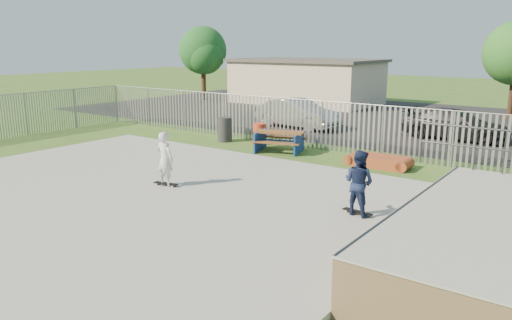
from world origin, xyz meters
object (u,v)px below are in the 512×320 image
Objects in this scene: skater_white at (165,159)px; car_silver at (297,113)px; car_dark at (455,124)px; picnic_table at (279,141)px; trash_bin_grey at (225,129)px; tree_left at (203,51)px; trash_bin_red at (260,134)px; funbox at (379,161)px; skater_navy at (359,183)px.

car_silver is at bearing -77.92° from skater_white.
picnic_table is at bearing 145.13° from car_dark.
trash_bin_grey is 0.19× the size of tree_left.
trash_bin_red is 0.56× the size of skater_white.
funbox is 23.63m from tree_left.
tree_left is (-12.90, 7.18, 3.01)m from car_silver.
funbox is at bearing -63.63° from skater_navy.
trash_bin_red is 1.68m from trash_bin_grey.
skater_white reaches higher than car_dark.
trash_bin_grey reaches higher than funbox.
car_dark is 14.31m from skater_white.
picnic_table is at bearing 177.13° from funbox.
trash_bin_grey is 10.47m from car_dark.
skater_white is at bearing -161.06° from car_silver.
trash_bin_grey is at bearing -44.99° from tree_left.
skater_navy is (8.51, -11.03, 0.20)m from car_silver.
trash_bin_grey is 0.23× the size of car_dark.
trash_bin_red is (-5.80, 0.82, 0.26)m from funbox.
picnic_table is 8.25m from skater_navy.
tree_left is at bearing 145.00° from funbox.
trash_bin_grey is 0.24× the size of car_silver.
skater_white reaches higher than car_silver.
car_dark is at bearing 43.12° from trash_bin_red.
car_dark is at bearing 36.50° from picnic_table.
funbox is at bearing -122.04° from skater_white.
trash_bin_red is 0.56× the size of skater_navy.
funbox is (4.26, -0.05, -0.23)m from picnic_table.
car_dark is at bearing -72.92° from car_silver.
trash_bin_red is at bearing -31.41° from skater_navy.
car_silver is 15.07m from tree_left.
skater_white is (-5.70, -0.98, 0.00)m from skater_navy.
car_dark is (8.19, 6.53, 0.16)m from trash_bin_grey.
car_silver is at bearing 97.08° from picnic_table.
picnic_table is 4.26m from funbox.
skater_navy reaches higher than car_dark.
trash_bin_red is at bearing 134.17° from car_dark.
skater_white reaches higher than trash_bin_red.
car_silver is at bearing 82.22° from trash_bin_grey.
skater_white is (-3.93, -6.55, 0.77)m from funbox.
car_silver is 7.65m from car_dark.
car_silver reaches higher than trash_bin_grey.
tree_left reaches higher than skater_navy.
skater_navy is at bearing -33.11° from trash_bin_grey.
car_dark reaches higher than trash_bin_red.
skater_white is (-4.69, -13.52, 0.26)m from car_dark.
skater_navy is at bearing -40.19° from trash_bin_red.
tree_left is 24.97m from skater_white.
trash_bin_grey is 0.67× the size of skater_white.
trash_bin_grey is at bearing -64.47° from skater_white.
car_silver is 13.93m from skater_navy.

